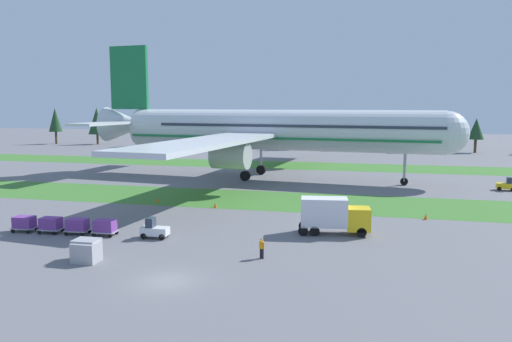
{
  "coord_description": "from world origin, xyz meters",
  "views": [
    {
      "loc": [
        14.41,
        -32.4,
        12.67
      ],
      "look_at": [
        -0.78,
        30.98,
        4.0
      ],
      "focal_mm": 35.21,
      "sensor_mm": 36.0,
      "label": 1
    }
  ],
  "objects_px": {
    "baggage_tug": "(154,230)",
    "cargo_dolly_second": "(78,225)",
    "uld_container_1": "(86,252)",
    "taxiway_marker_0": "(368,208)",
    "taxiway_marker_2": "(426,217)",
    "taxiway_marker_1": "(215,205)",
    "pushback_tractor": "(506,185)",
    "cargo_dolly_third": "(51,224)",
    "airliner": "(266,130)",
    "cargo_dolly_fourth": "(24,223)",
    "taxiway_marker_3": "(157,200)",
    "uld_container_0": "(87,250)",
    "catering_truck": "(333,214)",
    "cargo_dolly_lead": "(105,226)",
    "ground_crew_marshaller": "(262,247)"
  },
  "relations": [
    {
      "from": "catering_truck",
      "to": "ground_crew_marshaller",
      "type": "bearing_deg",
      "value": -35.57
    },
    {
      "from": "baggage_tug",
      "to": "taxiway_marker_2",
      "type": "relative_size",
      "value": 3.96
    },
    {
      "from": "cargo_dolly_second",
      "to": "cargo_dolly_fourth",
      "type": "relative_size",
      "value": 1.0
    },
    {
      "from": "airliner",
      "to": "catering_truck",
      "type": "height_order",
      "value": "airliner"
    },
    {
      "from": "cargo_dolly_second",
      "to": "taxiway_marker_2",
      "type": "distance_m",
      "value": 36.89
    },
    {
      "from": "cargo_dolly_third",
      "to": "uld_container_1",
      "type": "height_order",
      "value": "uld_container_1"
    },
    {
      "from": "cargo_dolly_fourth",
      "to": "uld_container_0",
      "type": "height_order",
      "value": "uld_container_0"
    },
    {
      "from": "airliner",
      "to": "uld_container_0",
      "type": "xyz_separation_m",
      "value": [
        -4.5,
        -48.41,
        -7.51
      ]
    },
    {
      "from": "taxiway_marker_2",
      "to": "catering_truck",
      "type": "bearing_deg",
      "value": -137.66
    },
    {
      "from": "catering_truck",
      "to": "cargo_dolly_fourth",
      "type": "bearing_deg",
      "value": -85.41
    },
    {
      "from": "cargo_dolly_second",
      "to": "uld_container_0",
      "type": "xyz_separation_m",
      "value": [
        5.49,
        -7.19,
        -0.04
      ]
    },
    {
      "from": "ground_crew_marshaller",
      "to": "cargo_dolly_lead",
      "type": "bearing_deg",
      "value": 20.21
    },
    {
      "from": "uld_container_0",
      "to": "taxiway_marker_1",
      "type": "distance_m",
      "value": 22.76
    },
    {
      "from": "taxiway_marker_1",
      "to": "taxiway_marker_0",
      "type": "bearing_deg",
      "value": 8.78
    },
    {
      "from": "cargo_dolly_fourth",
      "to": "taxiway_marker_2",
      "type": "bearing_deg",
      "value": 107.47
    },
    {
      "from": "cargo_dolly_second",
      "to": "baggage_tug",
      "type": "bearing_deg",
      "value": 90.0
    },
    {
      "from": "cargo_dolly_fourth",
      "to": "taxiway_marker_1",
      "type": "bearing_deg",
      "value": 132.94
    },
    {
      "from": "airliner",
      "to": "cargo_dolly_fourth",
      "type": "relative_size",
      "value": 34.86
    },
    {
      "from": "cargo_dolly_lead",
      "to": "pushback_tractor",
      "type": "relative_size",
      "value": 0.84
    },
    {
      "from": "uld_container_0",
      "to": "airliner",
      "type": "bearing_deg",
      "value": 84.69
    },
    {
      "from": "cargo_dolly_second",
      "to": "taxiway_marker_1",
      "type": "bearing_deg",
      "value": 145.75
    },
    {
      "from": "baggage_tug",
      "to": "cargo_dolly_second",
      "type": "bearing_deg",
      "value": -90.0
    },
    {
      "from": "baggage_tug",
      "to": "ground_crew_marshaller",
      "type": "xyz_separation_m",
      "value": [
        11.42,
        -3.86,
        0.13
      ]
    },
    {
      "from": "taxiway_marker_2",
      "to": "cargo_dolly_second",
      "type": "bearing_deg",
      "value": -156.66
    },
    {
      "from": "cargo_dolly_lead",
      "to": "cargo_dolly_second",
      "type": "distance_m",
      "value": 2.9
    },
    {
      "from": "uld_container_1",
      "to": "taxiway_marker_0",
      "type": "distance_m",
      "value": 33.76
    },
    {
      "from": "airliner",
      "to": "taxiway_marker_0",
      "type": "height_order",
      "value": "airliner"
    },
    {
      "from": "cargo_dolly_lead",
      "to": "cargo_dolly_third",
      "type": "height_order",
      "value": "same"
    },
    {
      "from": "airliner",
      "to": "pushback_tractor",
      "type": "height_order",
      "value": "airliner"
    },
    {
      "from": "uld_container_1",
      "to": "taxiway_marker_3",
      "type": "xyz_separation_m",
      "value": [
        -5.07,
        24.7,
        -0.49
      ]
    },
    {
      "from": "pushback_tractor",
      "to": "baggage_tug",
      "type": "bearing_deg",
      "value": 139.08
    },
    {
      "from": "baggage_tug",
      "to": "pushback_tractor",
      "type": "xyz_separation_m",
      "value": [
        39.35,
        36.93,
        0.0
      ]
    },
    {
      "from": "baggage_tug",
      "to": "taxiway_marker_2",
      "type": "xyz_separation_m",
      "value": [
        25.96,
        14.18,
        -0.48
      ]
    },
    {
      "from": "cargo_dolly_lead",
      "to": "uld_container_1",
      "type": "bearing_deg",
      "value": 16.79
    },
    {
      "from": "cargo_dolly_third",
      "to": "taxiway_marker_0",
      "type": "height_order",
      "value": "cargo_dolly_third"
    },
    {
      "from": "cargo_dolly_third",
      "to": "taxiway_marker_1",
      "type": "bearing_deg",
      "value": 138.72
    },
    {
      "from": "uld_container_0",
      "to": "taxiway_marker_0",
      "type": "bearing_deg",
      "value": 48.86
    },
    {
      "from": "cargo_dolly_fourth",
      "to": "taxiway_marker_3",
      "type": "relative_size",
      "value": 3.65
    },
    {
      "from": "cargo_dolly_fourth",
      "to": "pushback_tractor",
      "type": "bearing_deg",
      "value": 122.22
    },
    {
      "from": "airliner",
      "to": "uld_container_0",
      "type": "height_order",
      "value": "airliner"
    },
    {
      "from": "cargo_dolly_fourth",
      "to": "cargo_dolly_lead",
      "type": "bearing_deg",
      "value": 90.0
    },
    {
      "from": "cargo_dolly_second",
      "to": "taxiway_marker_3",
      "type": "relative_size",
      "value": 3.65
    },
    {
      "from": "ground_crew_marshaller",
      "to": "taxiway_marker_3",
      "type": "xyz_separation_m",
      "value": [
        -18.68,
        20.5,
        -0.63
      ]
    },
    {
      "from": "uld_container_1",
      "to": "taxiway_marker_2",
      "type": "xyz_separation_m",
      "value": [
        28.15,
        22.23,
        -0.47
      ]
    },
    {
      "from": "baggage_tug",
      "to": "taxiway_marker_0",
      "type": "relative_size",
      "value": 5.2
    },
    {
      "from": "cargo_dolly_second",
      "to": "taxiway_marker_2",
      "type": "height_order",
      "value": "cargo_dolly_second"
    },
    {
      "from": "taxiway_marker_0",
      "to": "taxiway_marker_3",
      "type": "height_order",
      "value": "taxiway_marker_3"
    },
    {
      "from": "cargo_dolly_fourth",
      "to": "taxiway_marker_3",
      "type": "bearing_deg",
      "value": 156.52
    },
    {
      "from": "baggage_tug",
      "to": "ground_crew_marshaller",
      "type": "bearing_deg",
      "value": 68.16
    },
    {
      "from": "taxiway_marker_0",
      "to": "taxiway_marker_2",
      "type": "xyz_separation_m",
      "value": [
        6.29,
        -3.49,
        0.08
      ]
    }
  ]
}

